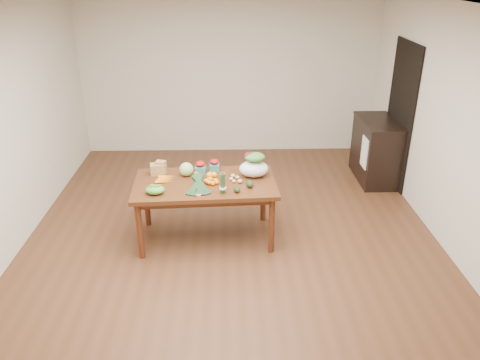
{
  "coord_description": "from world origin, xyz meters",
  "views": [
    {
      "loc": [
        -0.04,
        -4.91,
        3.06
      ],
      "look_at": [
        0.1,
        0.0,
        0.78
      ],
      "focal_mm": 35.0,
      "sensor_mm": 36.0,
      "label": 1
    }
  ],
  "objects_px": {
    "cabinet": "(375,150)",
    "asparagus_bundle": "(223,183)",
    "dining_table": "(206,210)",
    "paper_bag": "(158,168)",
    "salad_bag": "(254,166)",
    "mandarin_cluster": "(211,180)",
    "cabbage": "(186,169)",
    "kale_bunch": "(198,186)"
  },
  "relations": [
    {
      "from": "paper_bag",
      "to": "salad_bag",
      "type": "bearing_deg",
      "value": -4.26
    },
    {
      "from": "dining_table",
      "to": "cabinet",
      "type": "relative_size",
      "value": 1.61
    },
    {
      "from": "paper_bag",
      "to": "kale_bunch",
      "type": "distance_m",
      "value": 0.72
    },
    {
      "from": "cabinet",
      "to": "mandarin_cluster",
      "type": "height_order",
      "value": "cabinet"
    },
    {
      "from": "paper_bag",
      "to": "cabbage",
      "type": "bearing_deg",
      "value": -7.65
    },
    {
      "from": "cabbage",
      "to": "salad_bag",
      "type": "distance_m",
      "value": 0.81
    },
    {
      "from": "kale_bunch",
      "to": "salad_bag",
      "type": "relative_size",
      "value": 1.15
    },
    {
      "from": "cabinet",
      "to": "asparagus_bundle",
      "type": "height_order",
      "value": "asparagus_bundle"
    },
    {
      "from": "paper_bag",
      "to": "mandarin_cluster",
      "type": "height_order",
      "value": "paper_bag"
    },
    {
      "from": "cabinet",
      "to": "paper_bag",
      "type": "xyz_separation_m",
      "value": [
        -3.1,
        -1.44,
        0.36
      ]
    },
    {
      "from": "salad_bag",
      "to": "dining_table",
      "type": "bearing_deg",
      "value": -165.8
    },
    {
      "from": "salad_bag",
      "to": "mandarin_cluster",
      "type": "bearing_deg",
      "value": -159.47
    },
    {
      "from": "cabbage",
      "to": "mandarin_cluster",
      "type": "relative_size",
      "value": 0.92
    },
    {
      "from": "dining_table",
      "to": "cabinet",
      "type": "bearing_deg",
      "value": 30.38
    },
    {
      "from": "asparagus_bundle",
      "to": "cabinet",
      "type": "bearing_deg",
      "value": 37.32
    },
    {
      "from": "dining_table",
      "to": "mandarin_cluster",
      "type": "relative_size",
      "value": 9.13
    },
    {
      "from": "dining_table",
      "to": "kale_bunch",
      "type": "xyz_separation_m",
      "value": [
        -0.06,
        -0.27,
        0.45
      ]
    },
    {
      "from": "mandarin_cluster",
      "to": "asparagus_bundle",
      "type": "relative_size",
      "value": 0.72
    },
    {
      "from": "dining_table",
      "to": "kale_bunch",
      "type": "distance_m",
      "value": 0.53
    },
    {
      "from": "kale_bunch",
      "to": "cabbage",
      "type": "bearing_deg",
      "value": 107.14
    },
    {
      "from": "paper_bag",
      "to": "asparagus_bundle",
      "type": "relative_size",
      "value": 0.92
    },
    {
      "from": "dining_table",
      "to": "cabbage",
      "type": "bearing_deg",
      "value": 137.48
    },
    {
      "from": "cabinet",
      "to": "paper_bag",
      "type": "relative_size",
      "value": 4.45
    },
    {
      "from": "paper_bag",
      "to": "cabbage",
      "type": "relative_size",
      "value": 1.39
    },
    {
      "from": "cabinet",
      "to": "asparagus_bundle",
      "type": "xyz_separation_m",
      "value": [
        -2.32,
        -1.97,
        0.4
      ]
    },
    {
      "from": "asparagus_bundle",
      "to": "paper_bag",
      "type": "bearing_deg",
      "value": 142.79
    },
    {
      "from": "asparagus_bundle",
      "to": "salad_bag",
      "type": "height_order",
      "value": "salad_bag"
    },
    {
      "from": "paper_bag",
      "to": "cabinet",
      "type": "bearing_deg",
      "value": 24.85
    },
    {
      "from": "paper_bag",
      "to": "salad_bag",
      "type": "height_order",
      "value": "salad_bag"
    },
    {
      "from": "cabbage",
      "to": "dining_table",
      "type": "bearing_deg",
      "value": -39.49
    },
    {
      "from": "cabinet",
      "to": "mandarin_cluster",
      "type": "distance_m",
      "value": 3.01
    },
    {
      "from": "cabbage",
      "to": "mandarin_cluster",
      "type": "distance_m",
      "value": 0.38
    },
    {
      "from": "dining_table",
      "to": "cabbage",
      "type": "distance_m",
      "value": 0.54
    },
    {
      "from": "dining_table",
      "to": "salad_bag",
      "type": "distance_m",
      "value": 0.78
    },
    {
      "from": "paper_bag",
      "to": "salad_bag",
      "type": "distance_m",
      "value": 1.16
    },
    {
      "from": "cabinet",
      "to": "asparagus_bundle",
      "type": "relative_size",
      "value": 4.08
    },
    {
      "from": "dining_table",
      "to": "cabbage",
      "type": "relative_size",
      "value": 9.95
    },
    {
      "from": "dining_table",
      "to": "salad_bag",
      "type": "bearing_deg",
      "value": 11.17
    },
    {
      "from": "dining_table",
      "to": "mandarin_cluster",
      "type": "height_order",
      "value": "mandarin_cluster"
    },
    {
      "from": "kale_bunch",
      "to": "salad_bag",
      "type": "height_order",
      "value": "salad_bag"
    },
    {
      "from": "asparagus_bundle",
      "to": "salad_bag",
      "type": "relative_size",
      "value": 0.72
    },
    {
      "from": "dining_table",
      "to": "salad_bag",
      "type": "height_order",
      "value": "salad_bag"
    }
  ]
}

